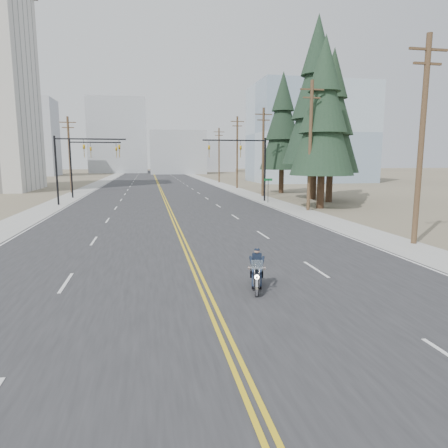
% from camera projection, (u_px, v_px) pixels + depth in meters
% --- Properties ---
extents(ground_plane, '(400.00, 400.00, 0.00)m').
position_uv_depth(ground_plane, '(214.00, 314.00, 12.02)').
color(ground_plane, '#776D56').
rests_on(ground_plane, ground).
extents(road, '(20.00, 200.00, 0.01)m').
position_uv_depth(road, '(158.00, 183.00, 79.93)').
color(road, '#303033').
rests_on(road, ground).
extents(sidewalk_left, '(3.00, 200.00, 0.01)m').
position_uv_depth(sidewalk_left, '(98.00, 184.00, 77.82)').
color(sidewalk_left, '#A5A5A0').
rests_on(sidewalk_left, ground).
extents(sidewalk_right, '(3.00, 200.00, 0.01)m').
position_uv_depth(sidewalk_right, '(214.00, 183.00, 82.04)').
color(sidewalk_right, '#A5A5A0').
rests_on(sidewalk_right, ground).
extents(traffic_mast_left, '(7.10, 0.26, 7.00)m').
position_uv_depth(traffic_mast_left, '(76.00, 156.00, 40.64)').
color(traffic_mast_left, black).
rests_on(traffic_mast_left, ground).
extents(traffic_mast_right, '(7.10, 0.26, 7.00)m').
position_uv_depth(traffic_mast_right, '(247.00, 157.00, 43.93)').
color(traffic_mast_right, black).
rests_on(traffic_mast_right, ground).
extents(traffic_mast_far, '(6.10, 0.26, 7.00)m').
position_uv_depth(traffic_mast_far, '(85.00, 158.00, 48.35)').
color(traffic_mast_far, black).
rests_on(traffic_mast_far, ground).
extents(street_sign, '(0.90, 0.06, 2.62)m').
position_uv_depth(street_sign, '(268.00, 186.00, 42.82)').
color(street_sign, black).
rests_on(street_sign, ground).
extents(utility_pole_a, '(2.20, 0.30, 11.00)m').
position_uv_depth(utility_pole_a, '(422.00, 138.00, 21.17)').
color(utility_pole_a, brown).
rests_on(utility_pole_a, ground).
extents(utility_pole_b, '(2.20, 0.30, 11.50)m').
position_uv_depth(utility_pole_b, '(310.00, 144.00, 35.68)').
color(utility_pole_b, brown).
rests_on(utility_pole_b, ground).
extents(utility_pole_c, '(2.20, 0.30, 11.00)m').
position_uv_depth(utility_pole_c, '(263.00, 151.00, 50.27)').
color(utility_pole_c, brown).
rests_on(utility_pole_c, ground).
extents(utility_pole_d, '(2.20, 0.30, 11.50)m').
position_uv_depth(utility_pole_d, '(237.00, 151.00, 64.78)').
color(utility_pole_d, brown).
rests_on(utility_pole_d, ground).
extents(utility_pole_e, '(2.20, 0.30, 11.00)m').
position_uv_depth(utility_pole_e, '(219.00, 154.00, 81.32)').
color(utility_pole_e, brown).
rests_on(utility_pole_e, ground).
extents(utility_pole_left, '(2.20, 0.30, 10.50)m').
position_uv_depth(utility_pole_left, '(70.00, 153.00, 55.43)').
color(utility_pole_left, brown).
rests_on(utility_pole_left, ground).
extents(glass_building, '(24.00, 16.00, 20.00)m').
position_uv_depth(glass_building, '(310.00, 134.00, 84.22)').
color(glass_building, '#9EB5CC').
rests_on(glass_building, ground).
extents(haze_bldg_a, '(14.00, 12.00, 22.00)m').
position_uv_depth(haze_bldg_a, '(31.00, 138.00, 115.42)').
color(haze_bldg_a, '#B7BCC6').
rests_on(haze_bldg_a, ground).
extents(haze_bldg_b, '(18.00, 14.00, 14.00)m').
position_uv_depth(haze_bldg_b, '(177.00, 153.00, 133.65)').
color(haze_bldg_b, '#ADB2B7').
rests_on(haze_bldg_b, ground).
extents(haze_bldg_c, '(16.00, 12.00, 18.00)m').
position_uv_depth(haze_bldg_c, '(283.00, 146.00, 124.65)').
color(haze_bldg_c, '#B7BCC6').
rests_on(haze_bldg_c, ground).
extents(haze_bldg_d, '(20.00, 15.00, 26.00)m').
position_uv_depth(haze_bldg_d, '(118.00, 136.00, 143.58)').
color(haze_bldg_d, '#ADB2B7').
rests_on(haze_bldg_d, ground).
extents(haze_bldg_e, '(14.00, 14.00, 12.00)m').
position_uv_depth(haze_bldg_e, '(215.00, 156.00, 161.18)').
color(haze_bldg_e, '#B7BCC6').
rests_on(haze_bldg_e, ground).
extents(motorcyclist, '(1.27, 2.02, 1.47)m').
position_uv_depth(motorcyclist, '(257.00, 270.00, 14.13)').
color(motorcyclist, black).
rests_on(motorcyclist, ground).
extents(conifer_near, '(5.98, 5.98, 15.84)m').
position_uv_depth(conifer_near, '(324.00, 111.00, 36.84)').
color(conifer_near, '#382619').
rests_on(conifer_near, ground).
extents(conifer_mid, '(6.09, 6.09, 16.23)m').
position_uv_depth(conifer_mid, '(332.00, 115.00, 42.60)').
color(conifer_mid, '#382619').
rests_on(conifer_mid, ground).
extents(conifer_tall, '(7.45, 7.45, 20.68)m').
position_uv_depth(conifer_tall, '(316.00, 95.00, 45.48)').
color(conifer_tall, '#382619').
rests_on(conifer_tall, ground).
extents(conifer_far, '(6.15, 6.15, 16.47)m').
position_uv_depth(conifer_far, '(283.00, 124.00, 54.84)').
color(conifer_far, '#382619').
rests_on(conifer_far, ground).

